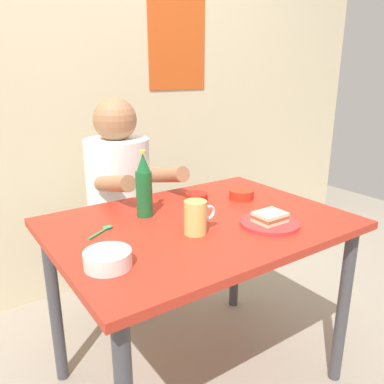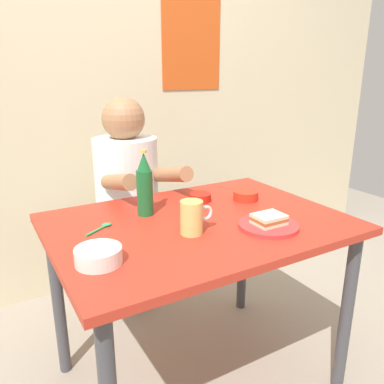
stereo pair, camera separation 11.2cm
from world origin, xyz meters
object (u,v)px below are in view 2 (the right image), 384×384
(plate_orange, at_px, (268,226))
(sauce_bowl_chili, at_px, (246,195))
(sandwich, at_px, (269,219))
(beer_mug, at_px, (192,217))
(stool, at_px, (130,252))
(dining_table, at_px, (198,243))
(person_seated, at_px, (127,179))
(beer_bottle, at_px, (145,186))

(plate_orange, distance_m, sauce_bowl_chili, 0.32)
(sandwich, bearing_deg, beer_mug, 160.91)
(stool, xyz_separation_m, sandwich, (0.23, -0.82, 0.42))
(dining_table, bearing_deg, plate_orange, -45.55)
(plate_orange, distance_m, sandwich, 0.02)
(stool, distance_m, person_seated, 0.42)
(dining_table, height_order, plate_orange, plate_orange)
(stool, distance_m, sauce_bowl_chili, 0.76)
(beer_mug, height_order, beer_bottle, beer_bottle)
(sandwich, xyz_separation_m, beer_bottle, (-0.33, 0.35, 0.09))
(person_seated, xyz_separation_m, beer_mug, (-0.03, -0.71, 0.03))
(dining_table, bearing_deg, beer_bottle, 132.91)
(beer_mug, xyz_separation_m, sauce_bowl_chili, (0.39, 0.20, -0.04))
(stool, relative_size, sauce_bowl_chili, 4.09)
(plate_orange, relative_size, sandwich, 2.00)
(plate_orange, xyz_separation_m, sandwich, (-0.00, 0.00, 0.02))
(dining_table, xyz_separation_m, beer_mug, (-0.08, -0.10, 0.15))
(stool, xyz_separation_m, beer_mug, (-0.03, -0.73, 0.45))
(sauce_bowl_chili, bearing_deg, beer_bottle, 173.33)
(beer_mug, distance_m, beer_bottle, 0.27)
(plate_orange, xyz_separation_m, sauce_bowl_chili, (0.12, 0.30, 0.02))
(stool, bearing_deg, beer_mug, -92.71)
(dining_table, relative_size, person_seated, 1.53)
(sauce_bowl_chili, bearing_deg, plate_orange, -112.59)
(dining_table, distance_m, plate_orange, 0.28)
(beer_mug, bearing_deg, sauce_bowl_chili, 27.37)
(person_seated, xyz_separation_m, plate_orange, (0.23, -0.81, -0.02))
(plate_orange, relative_size, sauce_bowl_chili, 2.00)
(stool, height_order, sauce_bowl_chili, sauce_bowl_chili)
(person_seated, height_order, sandwich, person_seated)
(sauce_bowl_chili, bearing_deg, stool, 124.36)
(dining_table, xyz_separation_m, sauce_bowl_chili, (0.31, 0.11, 0.12))
(beer_bottle, bearing_deg, stool, 77.98)
(dining_table, xyz_separation_m, person_seated, (-0.05, 0.62, 0.12))
(dining_table, height_order, person_seated, person_seated)
(stool, xyz_separation_m, beer_bottle, (-0.10, -0.47, 0.51))
(stool, height_order, sandwich, sandwich)
(stool, height_order, person_seated, person_seated)
(person_seated, height_order, beer_bottle, person_seated)
(beer_bottle, bearing_deg, person_seated, 77.69)
(beer_bottle, bearing_deg, beer_mug, -75.64)
(plate_orange, height_order, beer_mug, beer_mug)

